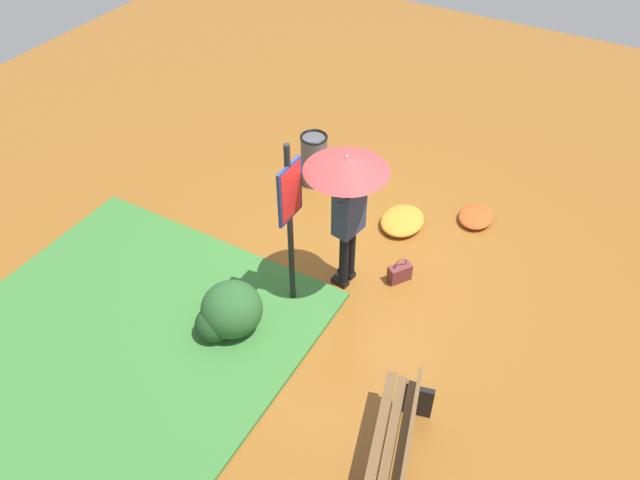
% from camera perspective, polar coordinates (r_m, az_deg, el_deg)
% --- Properties ---
extents(ground_plane, '(18.00, 18.00, 0.00)m').
position_cam_1_polar(ground_plane, '(8.12, 2.99, -3.02)').
color(ground_plane, brown).
extents(grass_verge, '(4.80, 4.00, 0.05)m').
position_cam_1_polar(grass_verge, '(7.55, -20.13, -10.88)').
color(grass_verge, '#387533').
rests_on(grass_verge, ground_plane).
extents(person_with_umbrella, '(0.96, 0.96, 2.04)m').
position_cam_1_polar(person_with_umbrella, '(6.93, 2.56, 4.78)').
color(person_with_umbrella, black).
rests_on(person_with_umbrella, ground_plane).
extents(info_sign_post, '(0.44, 0.07, 2.30)m').
position_cam_1_polar(info_sign_post, '(6.80, -2.79, 2.78)').
color(info_sign_post, black).
rests_on(info_sign_post, ground_plane).
extents(handbag, '(0.33, 0.28, 0.37)m').
position_cam_1_polar(handbag, '(8.00, 7.39, -3.02)').
color(handbag, brown).
rests_on(handbag, ground_plane).
extents(park_bench, '(1.43, 0.72, 0.75)m').
position_cam_1_polar(park_bench, '(6.20, 6.95, -18.08)').
color(park_bench, black).
rests_on(park_bench, ground_plane).
extents(trash_bin, '(0.42, 0.42, 0.83)m').
position_cam_1_polar(trash_bin, '(9.38, -0.56, 7.49)').
color(trash_bin, '#4C4C51').
rests_on(trash_bin, ground_plane).
extents(shrub_cluster, '(0.80, 0.73, 0.65)m').
position_cam_1_polar(shrub_cluster, '(7.31, -8.49, -6.62)').
color(shrub_cluster, '#285628').
rests_on(shrub_cluster, ground_plane).
extents(leaf_pile_near_person, '(0.61, 0.48, 0.13)m').
position_cam_1_polar(leaf_pile_near_person, '(9.14, 14.25, 2.13)').
color(leaf_pile_near_person, '#B74C1E').
rests_on(leaf_pile_near_person, ground_plane).
extents(leaf_pile_by_bench, '(0.74, 0.59, 0.16)m').
position_cam_1_polar(leaf_pile_by_bench, '(8.84, 7.64, 1.80)').
color(leaf_pile_by_bench, '#C68428').
rests_on(leaf_pile_by_bench, ground_plane).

